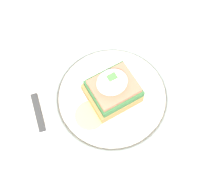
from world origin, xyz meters
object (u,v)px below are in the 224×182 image
sandwich (112,89)px  fork (175,68)px  knife (42,128)px  plate (112,97)px

sandwich → fork: bearing=177.1°
fork → knife: (0.29, -0.02, 0.00)m
sandwich → fork: 0.15m
plate → fork: (-0.15, 0.01, -0.01)m
sandwich → knife: (0.15, -0.01, -0.04)m
sandwich → fork: size_ratio=0.94×
fork → plate: bearing=-3.3°
sandwich → knife: bearing=-5.6°
fork → knife: knife is taller
sandwich → knife: 0.15m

